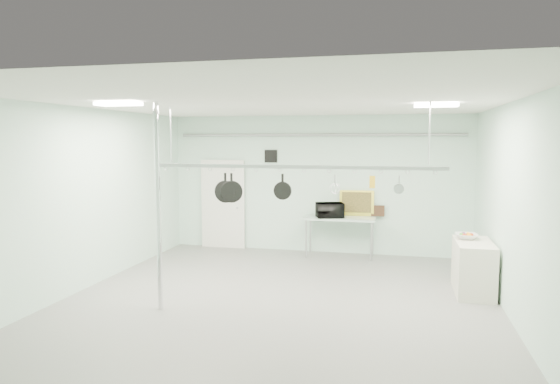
% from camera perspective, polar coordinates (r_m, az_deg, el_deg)
% --- Properties ---
extents(floor, '(8.00, 8.00, 0.00)m').
position_cam_1_polar(floor, '(8.17, -0.50, -12.79)').
color(floor, gray).
rests_on(floor, ground).
extents(ceiling, '(7.00, 8.00, 0.02)m').
position_cam_1_polar(ceiling, '(7.76, -0.52, 10.12)').
color(ceiling, silver).
rests_on(ceiling, back_wall).
extents(back_wall, '(7.00, 0.02, 3.20)m').
position_cam_1_polar(back_wall, '(11.70, 4.21, 0.89)').
color(back_wall, silver).
rests_on(back_wall, floor).
extents(right_wall, '(0.02, 8.00, 3.20)m').
position_cam_1_polar(right_wall, '(7.75, 25.41, -2.22)').
color(right_wall, silver).
rests_on(right_wall, floor).
extents(door, '(1.10, 0.10, 2.20)m').
position_cam_1_polar(door, '(12.29, -6.50, -1.47)').
color(door, silver).
rests_on(door, floor).
extents(wall_vent, '(0.30, 0.04, 0.30)m').
position_cam_1_polar(wall_vent, '(11.87, -1.05, 4.12)').
color(wall_vent, black).
rests_on(wall_vent, back_wall).
extents(conduit_pipe, '(6.60, 0.07, 0.07)m').
position_cam_1_polar(conduit_pipe, '(11.57, 4.18, 6.53)').
color(conduit_pipe, gray).
rests_on(conduit_pipe, back_wall).
extents(chrome_pole, '(0.08, 0.08, 3.20)m').
position_cam_1_polar(chrome_pole, '(7.85, -13.74, -1.73)').
color(chrome_pole, silver).
rests_on(chrome_pole, floor).
extents(prep_table, '(1.60, 0.70, 0.91)m').
position_cam_1_polar(prep_table, '(11.33, 6.86, -3.22)').
color(prep_table, '#ACCAB6').
rests_on(prep_table, floor).
extents(side_cabinet, '(0.60, 1.20, 0.90)m').
position_cam_1_polar(side_cabinet, '(9.26, 21.22, -8.05)').
color(side_cabinet, beige).
rests_on(side_cabinet, floor).
extents(pot_rack, '(4.80, 0.06, 1.00)m').
position_cam_1_polar(pot_rack, '(8.00, 1.40, 3.11)').
color(pot_rack, '#B7B7BC').
rests_on(pot_rack, ceiling).
extents(light_panel_left, '(0.65, 0.30, 0.05)m').
position_cam_1_polar(light_panel_left, '(7.87, -17.98, 9.56)').
color(light_panel_left, white).
rests_on(light_panel_left, ceiling).
extents(light_panel_right, '(0.65, 0.30, 0.05)m').
position_cam_1_polar(light_panel_right, '(8.15, 17.40, 9.44)').
color(light_panel_right, white).
rests_on(light_panel_right, ceiling).
extents(microwave, '(0.69, 0.57, 0.33)m').
position_cam_1_polar(microwave, '(11.21, 5.71, -2.08)').
color(microwave, black).
rests_on(microwave, prep_table).
extents(coffee_canister, '(0.17, 0.17, 0.19)m').
position_cam_1_polar(coffee_canister, '(11.20, 6.29, -2.45)').
color(coffee_canister, white).
rests_on(coffee_canister, prep_table).
extents(painting_large, '(0.79, 0.17, 0.58)m').
position_cam_1_polar(painting_large, '(11.54, 8.75, -1.26)').
color(painting_large, gold).
rests_on(painting_large, prep_table).
extents(painting_small, '(0.30, 0.10, 0.25)m').
position_cam_1_polar(painting_small, '(11.53, 11.11, -2.13)').
color(painting_small, '#382213').
rests_on(painting_small, prep_table).
extents(fruit_bowl, '(0.40, 0.40, 0.10)m').
position_cam_1_polar(fruit_bowl, '(9.36, 20.52, -4.77)').
color(fruit_bowl, silver).
rests_on(fruit_bowl, side_cabinet).
extents(skillet_left, '(0.37, 0.08, 0.50)m').
position_cam_1_polar(skillet_left, '(8.34, -6.27, 0.48)').
color(skillet_left, black).
rests_on(skillet_left, pot_rack).
extents(skillet_mid, '(0.37, 0.14, 0.50)m').
position_cam_1_polar(skillet_mid, '(8.30, -5.56, 0.44)').
color(skillet_mid, black).
rests_on(skillet_mid, pot_rack).
extents(skillet_right, '(0.29, 0.08, 0.40)m').
position_cam_1_polar(skillet_right, '(8.06, 0.29, 0.67)').
color(skillet_right, black).
rests_on(skillet_right, pot_rack).
extents(whisk, '(0.17, 0.17, 0.29)m').
position_cam_1_polar(whisk, '(7.90, 6.30, 0.93)').
color(whisk, '#ADACB1').
rests_on(whisk, pot_rack).
extents(grater, '(0.09, 0.05, 0.21)m').
position_cam_1_polar(grater, '(7.85, 10.50, 1.13)').
color(grater, gold).
rests_on(grater, pot_rack).
extents(saucepan, '(0.18, 0.14, 0.29)m').
position_cam_1_polar(saucepan, '(7.84, 13.45, 0.78)').
color(saucepan, '#A9AAAE').
rests_on(saucepan, pot_rack).
extents(fruit_cluster, '(0.24, 0.24, 0.09)m').
position_cam_1_polar(fruit_cluster, '(9.35, 20.53, -4.52)').
color(fruit_cluster, '#AF2D10').
rests_on(fruit_cluster, fruit_bowl).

